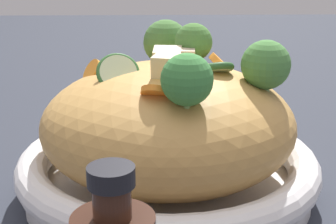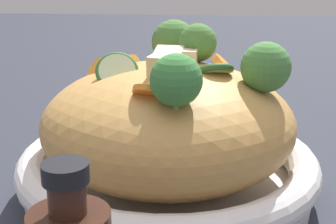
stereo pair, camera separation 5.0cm
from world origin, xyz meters
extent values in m
plane|color=#292D37|center=(0.00, 0.00, 0.00)|extent=(3.00, 3.00, 0.00)
cylinder|color=white|center=(0.00, 0.00, 0.01)|extent=(0.29, 0.29, 0.02)
torus|color=white|center=(0.00, 0.00, 0.03)|extent=(0.31, 0.31, 0.03)
ellipsoid|color=tan|center=(0.00, 0.00, 0.08)|extent=(0.25, 0.25, 0.12)
torus|color=#BA8B40|center=(0.00, 0.01, 0.12)|extent=(0.07, 0.07, 0.02)
torus|color=tan|center=(-0.04, -0.03, 0.11)|extent=(0.05, 0.05, 0.01)
torus|color=#C58B42|center=(-0.01, 0.00, 0.11)|extent=(0.06, 0.06, 0.02)
cone|color=#98B768|center=(0.08, 0.01, 0.12)|extent=(0.02, 0.02, 0.02)
sphere|color=#3E8540|center=(0.08, 0.01, 0.14)|extent=(0.05, 0.05, 0.04)
cone|color=#97AF6A|center=(0.02, 0.09, 0.11)|extent=(0.03, 0.03, 0.02)
sphere|color=#4A8440|center=(0.02, 0.09, 0.14)|extent=(0.06, 0.06, 0.05)
cone|color=#8CB771|center=(-0.09, 0.00, 0.12)|extent=(0.03, 0.03, 0.02)
sphere|color=#487839|center=(-0.09, 0.00, 0.14)|extent=(0.06, 0.06, 0.05)
cone|color=#9AAD6C|center=(-0.04, 0.03, 0.13)|extent=(0.02, 0.02, 0.02)
sphere|color=#487B37|center=(-0.04, 0.03, 0.15)|extent=(0.04, 0.04, 0.04)
cylinder|color=orange|center=(-0.02, 0.06, 0.13)|extent=(0.03, 0.03, 0.03)
cylinder|color=orange|center=(-0.07, -0.05, 0.12)|extent=(0.03, 0.03, 0.02)
cylinder|color=orange|center=(-0.02, -0.08, 0.13)|extent=(0.03, 0.03, 0.03)
cylinder|color=orange|center=(-0.04, 0.10, 0.11)|extent=(0.03, 0.03, 0.02)
cylinder|color=orange|center=(0.07, -0.01, 0.13)|extent=(0.03, 0.04, 0.02)
cylinder|color=beige|center=(0.02, -0.05, 0.13)|extent=(0.03, 0.04, 0.03)
torus|color=#32662E|center=(0.02, -0.05, 0.13)|extent=(0.04, 0.05, 0.03)
cylinder|color=beige|center=(0.01, 0.05, 0.13)|extent=(0.04, 0.04, 0.02)
torus|color=#2C5A2B|center=(0.01, 0.05, 0.13)|extent=(0.04, 0.04, 0.02)
cube|color=beige|center=(-0.02, 0.02, 0.14)|extent=(0.03, 0.03, 0.02)
cube|color=beige|center=(0.03, 0.00, 0.14)|extent=(0.03, 0.03, 0.03)
cube|color=beige|center=(-0.02, 0.00, 0.14)|extent=(0.03, 0.03, 0.02)
cylinder|color=#381E14|center=(0.24, -0.04, 0.12)|extent=(0.02, 0.02, 0.02)
cylinder|color=black|center=(0.24, -0.04, 0.13)|extent=(0.03, 0.03, 0.01)
camera|label=1|loc=(0.48, -0.01, 0.24)|focal=53.43mm
camera|label=2|loc=(0.47, 0.04, 0.24)|focal=53.43mm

